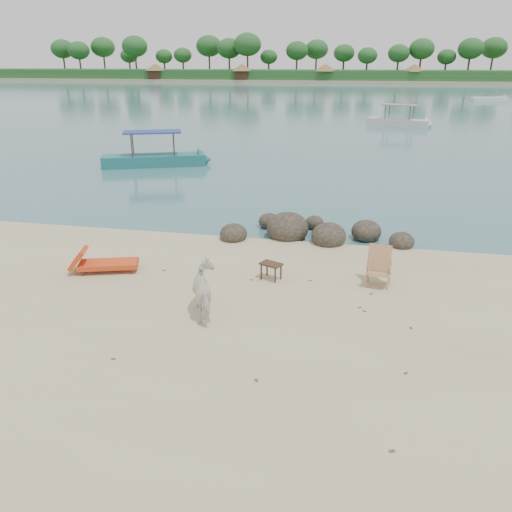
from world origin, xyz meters
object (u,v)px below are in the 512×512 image
(side_table, at_px, (271,272))
(deck_chair, at_px, (379,269))
(boulders, at_px, (308,232))
(cow, at_px, (207,292))
(boat_near, at_px, (153,137))
(lounge_chair, at_px, (108,262))

(side_table, distance_m, deck_chair, 2.83)
(boulders, distance_m, cow, 6.18)
(side_table, bearing_deg, deck_chair, 27.57)
(boulders, bearing_deg, deck_chair, -58.34)
(boulders, height_order, side_table, boulders)
(side_table, xyz_separation_m, boat_near, (-9.19, 14.34, 1.33))
(cow, relative_size, deck_chair, 1.37)
(lounge_chair, bearing_deg, boulders, 20.48)
(lounge_chair, xyz_separation_m, deck_chair, (7.35, 0.49, 0.21))
(deck_chair, bearing_deg, boulders, 131.21)
(boulders, relative_size, deck_chair, 6.11)
(cow, distance_m, boat_near, 18.49)
(boulders, distance_m, lounge_chair, 6.55)
(cow, xyz_separation_m, lounge_chair, (-3.44, 1.90, -0.29))
(lounge_chair, bearing_deg, side_table, -12.98)
(deck_chair, xyz_separation_m, boat_near, (-12.00, 14.21, 1.04))
(lounge_chair, bearing_deg, deck_chair, -13.68)
(cow, height_order, boat_near, boat_near)
(side_table, bearing_deg, boulders, 105.23)
(deck_chair, height_order, boat_near, boat_near)
(deck_chair, relative_size, boat_near, 0.16)
(boat_near, bearing_deg, cow, -85.55)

